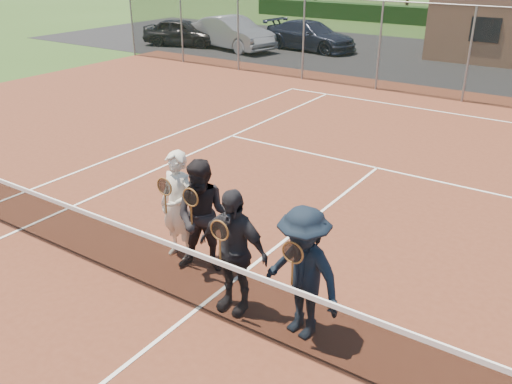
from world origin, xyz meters
TOP-DOWN VIEW (x-y plane):
  - ground at (0.00, 20.00)m, footprint 220.00×220.00m
  - court_surface at (0.00, 0.00)m, footprint 30.00×30.00m
  - tarmac_carpark at (-4.00, 20.00)m, footprint 40.00×12.00m
  - car_a at (-15.00, 16.90)m, footprint 4.26×2.70m
  - car_b at (-12.18, 17.41)m, footprint 5.01×2.71m
  - car_c at (-8.93, 19.42)m, footprint 4.97×2.52m
  - court_markings at (0.00, 0.00)m, footprint 11.03×23.83m
  - tennis_net at (0.00, 0.00)m, footprint 11.68×0.08m
  - perimeter_fence at (0.00, 13.50)m, footprint 30.07×0.07m
  - player_a at (-1.14, 0.98)m, footprint 0.66×0.50m
  - player_b at (-0.57, 0.90)m, footprint 1.08×0.98m
  - player_c at (0.38, 0.35)m, footprint 1.08×0.53m
  - player_d at (1.43, 0.40)m, footprint 1.28×0.91m

SIDE VIEW (x-z plane):
  - ground at x=0.00m, z-range 0.00..0.00m
  - tarmac_carpark at x=-4.00m, z-range 0.00..0.01m
  - court_surface at x=0.00m, z-range 0.00..0.02m
  - court_markings at x=0.00m, z-range 0.02..0.03m
  - tennis_net at x=0.00m, z-range -0.01..1.09m
  - car_a at x=-15.00m, z-range 0.00..1.35m
  - car_c at x=-8.93m, z-range 0.00..1.38m
  - car_b at x=-12.18m, z-range 0.00..1.57m
  - player_d at x=1.43m, z-range 0.02..1.82m
  - player_b at x=-0.57m, z-range 0.02..1.82m
  - player_c at x=0.38m, z-range 0.02..1.82m
  - player_a at x=-1.14m, z-range 0.02..1.82m
  - perimeter_fence at x=0.00m, z-range 0.01..3.03m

